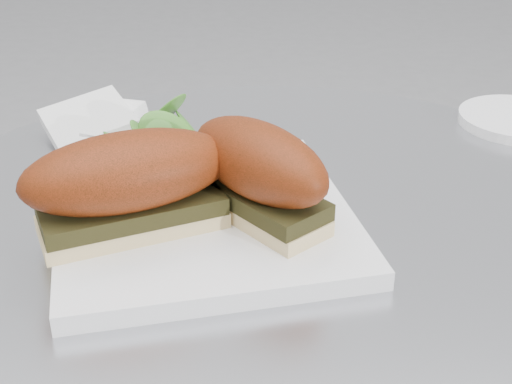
% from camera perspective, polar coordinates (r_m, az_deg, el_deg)
% --- Properties ---
extents(plate, '(0.28, 0.28, 0.02)m').
position_cam_1_polar(plate, '(0.60, -4.21, -2.12)').
color(plate, white).
rests_on(plate, table).
extents(sandwich_left, '(0.18, 0.13, 0.08)m').
position_cam_1_polar(sandwich_left, '(0.55, -10.11, 0.82)').
color(sandwich_left, beige).
rests_on(sandwich_left, plate).
extents(sandwich_right, '(0.14, 0.15, 0.08)m').
position_cam_1_polar(sandwich_right, '(0.56, 0.20, 1.74)').
color(sandwich_right, beige).
rests_on(sandwich_right, plate).
extents(salad, '(0.11, 0.11, 0.05)m').
position_cam_1_polar(salad, '(0.65, -7.34, 3.60)').
color(salad, '#4B882C').
rests_on(salad, plate).
extents(napkin, '(0.13, 0.13, 0.02)m').
position_cam_1_polar(napkin, '(0.76, -11.79, 4.34)').
color(napkin, white).
rests_on(napkin, table).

